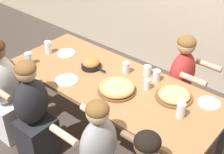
% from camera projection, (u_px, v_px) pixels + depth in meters
% --- Properties ---
extents(ground_plane, '(18.00, 18.00, 0.00)m').
position_uv_depth(ground_plane, '(112.00, 137.00, 3.52)').
color(ground_plane, '#423833').
rests_on(ground_plane, ground).
extents(dining_table, '(2.26, 0.90, 0.76)m').
position_uv_depth(dining_table, '(112.00, 87.00, 3.14)').
color(dining_table, '#996B42').
rests_on(dining_table, ground).
extents(pizza_board_main, '(0.36, 0.36, 0.07)m').
position_uv_depth(pizza_board_main, '(117.00, 88.00, 2.94)').
color(pizza_board_main, brown).
rests_on(pizza_board_main, dining_table).
extents(pizza_board_second, '(0.35, 0.35, 0.05)m').
position_uv_depth(pizza_board_second, '(174.00, 95.00, 2.86)').
color(pizza_board_second, brown).
rests_on(pizza_board_second, dining_table).
extents(skillet_bowl, '(0.30, 0.21, 0.11)m').
position_uv_depth(skillet_bowl, '(91.00, 64.00, 3.28)').
color(skillet_bowl, black).
rests_on(skillet_bowl, dining_table).
extents(empty_plate_a, '(0.23, 0.23, 0.02)m').
position_uv_depth(empty_plate_a, '(67.00, 80.00, 3.10)').
color(empty_plate_a, white).
rests_on(empty_plate_a, dining_table).
extents(empty_plate_b, '(0.21, 0.21, 0.02)m').
position_uv_depth(empty_plate_b, '(66.00, 53.00, 3.55)').
color(empty_plate_b, white).
rests_on(empty_plate_b, dining_table).
extents(empty_plate_c, '(0.20, 0.20, 0.02)m').
position_uv_depth(empty_plate_c, '(209.00, 103.00, 2.80)').
color(empty_plate_c, white).
rests_on(empty_plate_c, dining_table).
extents(cocktail_glass_blue, '(0.07, 0.07, 0.13)m').
position_uv_depth(cocktail_glass_blue, '(147.00, 85.00, 2.97)').
color(cocktail_glass_blue, silver).
rests_on(cocktail_glass_blue, dining_table).
extents(drinking_glass_a, '(0.08, 0.08, 0.14)m').
position_uv_depth(drinking_glass_a, '(48.00, 47.00, 3.53)').
color(drinking_glass_a, silver).
rests_on(drinking_glass_a, dining_table).
extents(drinking_glass_b, '(0.07, 0.07, 0.12)m').
position_uv_depth(drinking_glass_b, '(156.00, 76.00, 3.08)').
color(drinking_glass_b, silver).
rests_on(drinking_glass_b, dining_table).
extents(drinking_glass_c, '(0.08, 0.08, 0.14)m').
position_uv_depth(drinking_glass_c, '(29.00, 59.00, 3.33)').
color(drinking_glass_c, silver).
rests_on(drinking_glass_c, dining_table).
extents(drinking_glass_d, '(0.08, 0.08, 0.10)m').
position_uv_depth(drinking_glass_d, '(147.00, 71.00, 3.17)').
color(drinking_glass_d, silver).
rests_on(drinking_glass_d, dining_table).
extents(drinking_glass_e, '(0.08, 0.08, 0.14)m').
position_uv_depth(drinking_glass_e, '(181.00, 110.00, 2.62)').
color(drinking_glass_e, silver).
rests_on(drinking_glass_e, dining_table).
extents(drinking_glass_f, '(0.08, 0.08, 0.12)m').
position_uv_depth(drinking_glass_f, '(126.00, 68.00, 3.20)').
color(drinking_glass_f, silver).
rests_on(drinking_glass_f, dining_table).
extents(diner_far_midright, '(0.51, 0.40, 1.14)m').
position_uv_depth(diner_far_midright, '(180.00, 87.00, 3.43)').
color(diner_far_midright, '#B22D2D').
rests_on(diner_far_midright, ground).
extents(diner_near_midleft, '(0.51, 0.40, 1.13)m').
position_uv_depth(diner_near_midleft, '(34.00, 115.00, 3.04)').
color(diner_near_midleft, '#232328').
rests_on(diner_near_midleft, ground).
extents(diner_near_left, '(0.51, 0.40, 1.19)m').
position_uv_depth(diner_near_left, '(5.00, 94.00, 3.27)').
color(diner_near_left, silver).
rests_on(diner_near_left, ground).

